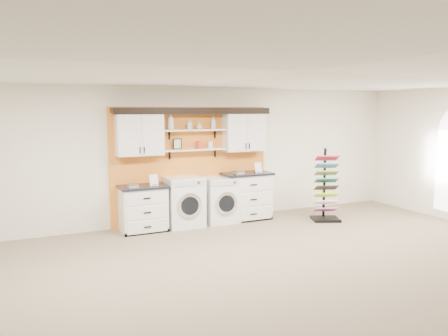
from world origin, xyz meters
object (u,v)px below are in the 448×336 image
base_cabinet_left (143,208)px  sample_rack (326,197)px  base_cabinet_right (247,196)px  dryer (220,200)px  washer (184,202)px

base_cabinet_left → sample_rack: (3.73, -0.80, 0.05)m
base_cabinet_right → base_cabinet_left: bearing=180.0°
base_cabinet_left → sample_rack: sample_rack is taller
base_cabinet_left → dryer: 1.62m
washer → sample_rack: (2.90, -0.80, -0.00)m
washer → sample_rack: bearing=-15.4°
base_cabinet_left → base_cabinet_right: base_cabinet_right is taller
base_cabinet_right → sample_rack: (1.47, -0.80, -0.00)m
base_cabinet_left → base_cabinet_right: size_ratio=0.88×
base_cabinet_left → sample_rack: 3.82m
base_cabinet_left → washer: 0.84m
base_cabinet_right → sample_rack: bearing=-28.6°
base_cabinet_right → sample_rack: size_ratio=0.67×
dryer → sample_rack: size_ratio=0.62×
sample_rack → base_cabinet_left: bearing=-170.5°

